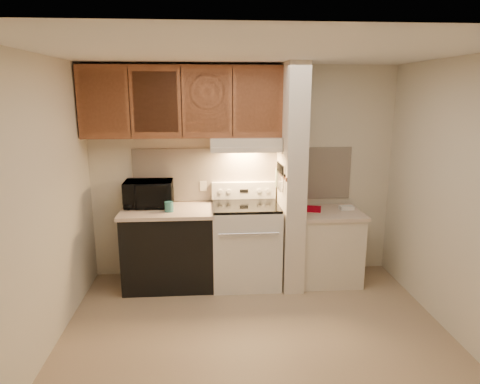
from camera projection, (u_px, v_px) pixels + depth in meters
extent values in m
plane|color=tan|center=(256.00, 336.00, 3.93)|extent=(3.60, 3.60, 0.00)
plane|color=white|center=(259.00, 52.00, 3.36)|extent=(3.60, 3.60, 0.00)
cube|color=beige|center=(243.00, 173.00, 5.10)|extent=(3.60, 2.50, 0.02)
cube|color=beige|center=(41.00, 209.00, 3.52)|extent=(0.02, 3.00, 2.50)
cube|color=beige|center=(460.00, 201.00, 3.78)|extent=(0.02, 3.00, 2.50)
cube|color=white|center=(243.00, 174.00, 5.10)|extent=(2.60, 0.02, 0.63)
cube|color=silver|center=(246.00, 245.00, 4.95)|extent=(0.76, 0.65, 0.92)
cube|color=black|center=(248.00, 252.00, 4.63)|extent=(0.50, 0.01, 0.30)
cylinder|color=silver|center=(249.00, 234.00, 4.55)|extent=(0.65, 0.02, 0.02)
cube|color=black|center=(246.00, 206.00, 4.84)|extent=(0.74, 0.64, 0.03)
cube|color=silver|center=(244.00, 190.00, 5.09)|extent=(0.76, 0.08, 0.20)
cube|color=black|center=(244.00, 191.00, 5.05)|extent=(0.10, 0.01, 0.04)
cylinder|color=silver|center=(220.00, 191.00, 5.03)|extent=(0.05, 0.02, 0.05)
cylinder|color=silver|center=(229.00, 191.00, 5.03)|extent=(0.05, 0.02, 0.05)
cylinder|color=silver|center=(259.00, 191.00, 5.06)|extent=(0.05, 0.02, 0.05)
cylinder|color=silver|center=(268.00, 191.00, 5.07)|extent=(0.05, 0.02, 0.05)
cube|color=black|center=(169.00, 249.00, 4.90)|extent=(1.00, 0.63, 0.87)
cube|color=beige|center=(168.00, 211.00, 4.80)|extent=(1.04, 0.67, 0.04)
cube|color=black|center=(155.00, 204.00, 4.97)|extent=(0.20, 0.10, 0.01)
cylinder|color=#2D6E70|center=(169.00, 207.00, 4.69)|extent=(0.11, 0.11, 0.11)
cube|color=beige|center=(203.00, 186.00, 5.08)|extent=(0.08, 0.01, 0.12)
imported|color=black|center=(149.00, 194.00, 4.88)|extent=(0.55, 0.38, 0.30)
cube|color=beige|center=(291.00, 178.00, 4.80)|extent=(0.22, 0.70, 2.50)
cube|color=brown|center=(281.00, 174.00, 4.78)|extent=(0.01, 0.70, 0.04)
cube|color=black|center=(281.00, 173.00, 4.73)|extent=(0.02, 0.42, 0.04)
cube|color=silver|center=(283.00, 185.00, 4.58)|extent=(0.01, 0.03, 0.16)
cylinder|color=black|center=(283.00, 171.00, 4.56)|extent=(0.02, 0.02, 0.10)
cube|color=silver|center=(281.00, 184.00, 4.67)|extent=(0.01, 0.04, 0.18)
cylinder|color=black|center=(282.00, 170.00, 4.63)|extent=(0.02, 0.02, 0.10)
cube|color=silver|center=(280.00, 184.00, 4.74)|extent=(0.01, 0.04, 0.20)
cylinder|color=black|center=(280.00, 168.00, 4.71)|extent=(0.02, 0.02, 0.10)
cube|color=silver|center=(279.00, 180.00, 4.83)|extent=(0.01, 0.04, 0.16)
cylinder|color=black|center=(279.00, 167.00, 4.78)|extent=(0.02, 0.02, 0.10)
cube|color=silver|center=(278.00, 179.00, 4.92)|extent=(0.01, 0.04, 0.18)
cylinder|color=black|center=(278.00, 166.00, 4.87)|extent=(0.02, 0.02, 0.10)
cube|color=slate|center=(277.00, 178.00, 4.96)|extent=(0.03, 0.09, 0.22)
cube|color=beige|center=(328.00, 248.00, 5.03)|extent=(0.70, 0.60, 0.81)
cube|color=beige|center=(329.00, 213.00, 4.93)|extent=(0.74, 0.64, 0.04)
cube|color=#AC0013|center=(312.00, 209.00, 5.01)|extent=(0.27, 0.32, 0.01)
cube|color=white|center=(347.00, 208.00, 5.00)|extent=(0.17, 0.12, 0.04)
cube|color=beige|center=(245.00, 144.00, 4.80)|extent=(0.78, 0.44, 0.15)
cube|color=beige|center=(247.00, 150.00, 4.61)|extent=(0.78, 0.04, 0.06)
cube|color=brown|center=(182.00, 102.00, 4.69)|extent=(2.18, 0.33, 0.77)
cube|color=brown|center=(103.00, 102.00, 4.48)|extent=(0.46, 0.01, 0.63)
cube|color=black|center=(129.00, 102.00, 4.50)|extent=(0.01, 0.01, 0.73)
cube|color=brown|center=(155.00, 102.00, 4.52)|extent=(0.46, 0.01, 0.63)
cube|color=black|center=(181.00, 102.00, 4.54)|extent=(0.01, 0.01, 0.73)
cube|color=brown|center=(207.00, 102.00, 4.56)|extent=(0.46, 0.01, 0.63)
cube|color=black|center=(233.00, 102.00, 4.58)|extent=(0.01, 0.01, 0.73)
cube|color=brown|center=(258.00, 102.00, 4.60)|extent=(0.46, 0.01, 0.63)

